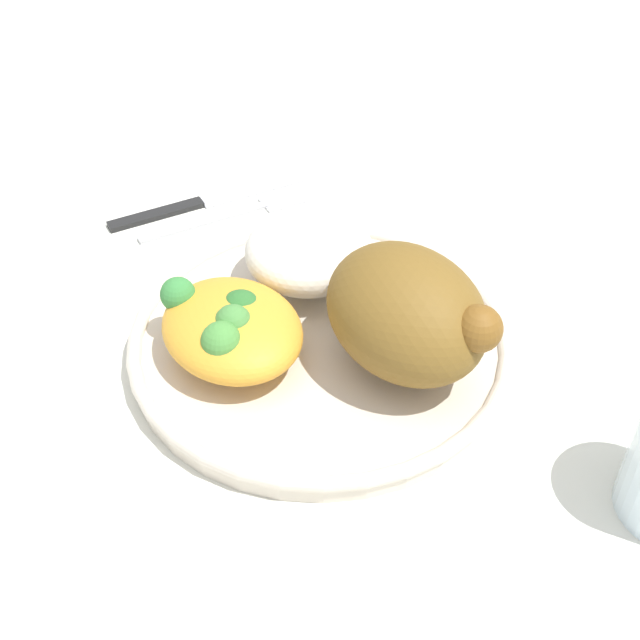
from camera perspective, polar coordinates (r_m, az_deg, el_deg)
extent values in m
plane|color=silver|center=(0.59, 0.00, -2.14)|extent=(2.00, 2.00, 0.00)
cylinder|color=beige|center=(0.58, 0.00, -1.63)|extent=(0.25, 0.25, 0.01)
torus|color=beige|center=(0.58, 0.00, -1.12)|extent=(0.26, 0.26, 0.01)
ellipsoid|color=brown|center=(0.53, 5.68, 0.48)|extent=(0.11, 0.09, 0.08)
sphere|color=brown|center=(0.50, 10.41, -0.57)|extent=(0.03, 0.03, 0.03)
ellipsoid|color=white|center=(0.60, -0.74, 4.60)|extent=(0.09, 0.09, 0.05)
ellipsoid|color=gold|center=(0.55, -5.82, -0.59)|extent=(0.10, 0.09, 0.04)
sphere|color=#498C3C|center=(0.53, -6.49, -1.45)|extent=(0.03, 0.03, 0.03)
sphere|color=#49883E|center=(0.54, -5.74, -0.21)|extent=(0.02, 0.02, 0.02)
sphere|color=#2E6A2D|center=(0.55, -5.24, 0.55)|extent=(0.03, 0.03, 0.03)
sphere|color=#38823C|center=(0.56, -9.34, 1.68)|extent=(0.02, 0.02, 0.02)
cube|color=#B2B2B7|center=(0.71, -7.66, 6.50)|extent=(0.02, 0.11, 0.01)
cube|color=#B2B2B7|center=(0.73, -2.52, 7.94)|extent=(0.03, 0.04, 0.00)
cube|color=black|center=(0.72, -10.76, 7.00)|extent=(0.02, 0.08, 0.01)
cube|color=#B2B2B7|center=(0.75, -3.84, 8.81)|extent=(0.03, 0.11, 0.00)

